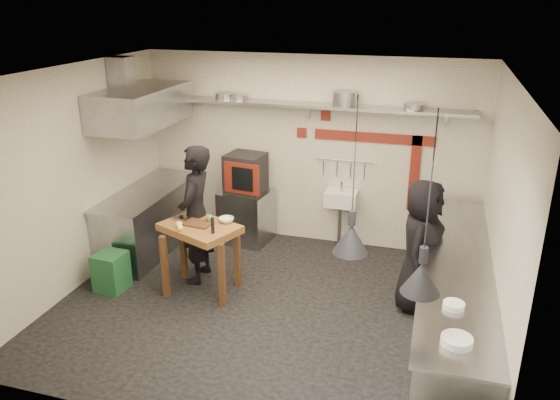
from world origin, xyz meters
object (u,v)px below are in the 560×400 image
(green_bin, at_px, (111,271))
(prep_table, at_px, (202,258))
(oven_stand, at_px, (247,216))
(combi_oven, at_px, (246,173))
(chef_left, at_px, (196,215))
(chef_right, at_px, (421,246))

(green_bin, height_order, prep_table, prep_table)
(oven_stand, xyz_separation_m, combi_oven, (0.00, -0.01, 0.69))
(prep_table, bearing_deg, chef_left, 144.82)
(oven_stand, bearing_deg, combi_oven, -57.63)
(combi_oven, height_order, chef_left, chef_left)
(chef_right, bearing_deg, oven_stand, 74.41)
(combi_oven, distance_m, chef_left, 1.36)
(green_bin, bearing_deg, prep_table, 14.08)
(green_bin, distance_m, chef_left, 1.30)
(combi_oven, distance_m, chef_right, 2.92)
(chef_left, bearing_deg, green_bin, -63.87)
(oven_stand, height_order, green_bin, oven_stand)
(combi_oven, xyz_separation_m, chef_left, (-0.20, -1.33, -0.17))
(green_bin, height_order, chef_right, chef_right)
(green_bin, relative_size, chef_right, 0.31)
(oven_stand, height_order, prep_table, prep_table)
(oven_stand, height_order, chef_right, chef_right)
(oven_stand, distance_m, chef_right, 2.94)
(chef_left, xyz_separation_m, chef_right, (2.83, 0.09, -0.10))
(green_bin, xyz_separation_m, chef_right, (3.78, 0.67, 0.56))
(prep_table, xyz_separation_m, chef_right, (2.64, 0.38, 0.35))
(oven_stand, relative_size, chef_right, 0.49)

